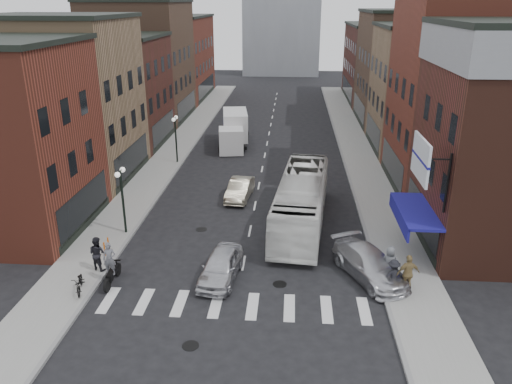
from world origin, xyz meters
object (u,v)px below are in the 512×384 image
parked_bicycle (80,283)px  ped_right_b (408,273)px  curb_car (370,265)px  bike_rack (106,247)px  box_truck (234,130)px  sedan_left_near (221,266)px  billboard_sign (422,160)px  motorcycle_rider (111,265)px  ped_left_solo (97,253)px  streetlamp_near (122,189)px  streetlamp_far (176,131)px  transit_bus (301,201)px  ped_right_c (390,263)px  sedan_left_far (240,189)px  ped_right_a (393,275)px

parked_bicycle → ped_right_b: (15.57, 1.16, 0.50)m
curb_car → bike_rack: bearing=149.0°
bike_rack → box_truck: box_truck is taller
sedan_left_near → billboard_sign: bearing=13.6°
bike_rack → curb_car: (14.10, -1.30, 0.19)m
motorcycle_rider → curb_car: 12.90m
curb_car → ped_left_solo: bearing=156.0°
bike_rack → motorcycle_rider: motorcycle_rider is taller
streetlamp_near → sedan_left_near: (6.41, -4.68, -2.19)m
streetlamp_far → billboard_sign: bearing=-47.6°
ped_right_b → transit_bus: bearing=-68.2°
motorcycle_rider → box_truck: bearing=78.1°
ped_left_solo → ped_right_c: (14.80, 0.10, -0.02)m
sedan_left_far → ped_right_b: 14.94m
streetlamp_far → motorcycle_rider: size_ratio=1.82×
motorcycle_rider → transit_bus: size_ratio=0.20×
streetlamp_far → parked_bicycle: size_ratio=2.39×
bike_rack → parked_bicycle: parked_bicycle is taller
billboard_sign → sedan_left_near: size_ratio=0.87×
sedan_left_near → ped_right_c: ped_right_c is taller
billboard_sign → parked_bicycle: size_ratio=2.16×
curb_car → billboard_sign: bearing=-12.3°
streetlamp_far → ped_right_a: streetlamp_far is taller
transit_bus → motorcycle_rider: bearing=-134.8°
parked_bicycle → ped_right_c: ped_right_c is taller
billboard_sign → transit_bus: 9.10m
box_truck → ped_right_c: box_truck is taller
transit_bus → ped_right_c: 7.82m
bike_rack → ped_right_b: bearing=-9.7°
motorcycle_rider → curb_car: (12.80, 1.56, -0.32)m
motorcycle_rider → ped_right_b: motorcycle_rider is taller
billboard_sign → ped_right_c: 5.30m
billboard_sign → sedan_left_near: billboard_sign is taller
ped_right_b → ped_right_c: ped_right_b is taller
streetlamp_far → ped_right_a: 24.43m
streetlamp_near → ped_left_solo: streetlamp_near is taller
transit_bus → sedan_left_far: bearing=141.5°
billboard_sign → box_truck: (-11.69, 23.25, -4.55)m
billboard_sign → sedan_left_far: bearing=134.8°
motorcycle_rider → parked_bicycle: (-1.20, -0.99, -0.46)m
curb_car → ped_right_b: (1.57, -1.39, 0.37)m
ped_right_a → ped_right_c: (0.00, 1.01, 0.09)m
curb_car → ped_right_a: (0.90, -1.34, 0.22)m
streetlamp_near → streetlamp_far: bearing=90.0°
sedan_left_far → ped_right_c: 13.69m
ped_right_c → box_truck: bearing=-53.8°
billboard_sign → ped_right_c: (-1.19, -0.83, -5.09)m
transit_bus → sedan_left_near: bearing=-115.1°
transit_bus → ped_right_c: (4.30, -6.51, -0.57)m
streetlamp_far → ped_right_b: size_ratio=2.15×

